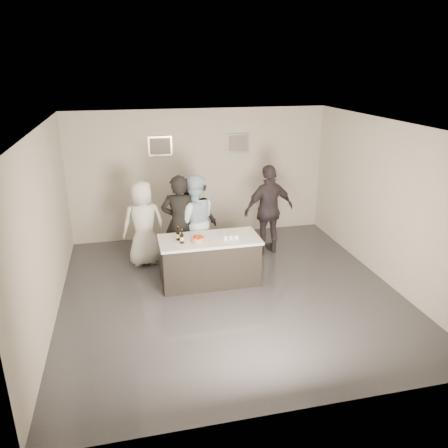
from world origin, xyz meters
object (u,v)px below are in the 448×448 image
Objects in this scene: bar_counter at (210,260)px; person_main_black at (180,223)px; cake at (198,240)px; person_guest_right at (269,210)px; beer_bottle_a at (178,234)px; person_main_blue at (194,221)px; person_guest_left at (144,223)px; beer_bottle_b at (182,236)px; person_guest_back at (193,216)px.

bar_counter is 0.95× the size of person_main_black.
person_guest_right is (1.76, 1.22, 0.04)m from cake.
person_main_blue reaches higher than beer_bottle_a.
person_guest_left is at bearing 117.33° from beer_bottle_a.
beer_bottle_b is at bearing 20.94° from person_guest_right.
person_main_black is 1.00× the size of person_guest_right.
beer_bottle_b is 1.40m from person_guest_left.
person_main_black is 0.81m from person_guest_left.
person_guest_back is at bearing -101.40° from person_main_black.
cake is 0.13× the size of person_main_blue.
person_main_black reaches higher than person_guest_back.
beer_bottle_a reaches higher than cake.
person_main_blue is 1.13× the size of person_guest_back.
person_main_blue reaches higher than person_guest_left.
cake is at bearing 2.76° from beer_bottle_b.
person_guest_left reaches higher than person_guest_back.
person_guest_right is (1.67, 0.27, 0.03)m from person_main_blue.
person_main_black is at bearing 55.92° from person_guest_back.
person_main_blue is (0.31, 0.14, -0.02)m from person_main_black.
beer_bottle_b is 0.83m from person_main_black.
bar_counter is 1.54m from person_guest_back.
person_guest_right is at bearing 31.09° from beer_bottle_b.
bar_counter is 7.15× the size of beer_bottle_a.
beer_bottle_b is at bearing 112.63° from person_guest_left.
person_guest_back is (0.17, 1.59, -0.09)m from cake.
person_main_blue is 1.04m from person_guest_left.
person_main_black reaches higher than bar_counter.
bar_counter is at bearing 101.12° from person_main_blue.
person_guest_left is (-1.00, 0.29, -0.07)m from person_main_blue.
beer_bottle_a is at bearing 157.00° from cake.
cake is 0.14× the size of person_guest_back.
person_guest_right is 1.16× the size of person_guest_back.
person_main_blue is at bearing 68.65° from beer_bottle_b.
beer_bottle_b is at bearing -177.24° from cake.
beer_bottle_a is at bearing 63.25° from person_guest_back.
cake is 0.96m from person_main_blue.
person_main_black is at bearing 80.08° from beer_bottle_a.
bar_counter is 0.95× the size of person_guest_right.
person_guest_back is at bearing 70.78° from beer_bottle_a.
bar_counter is 1.06× the size of person_guest_left.
bar_counter is 0.55m from cake.
person_guest_right is at bearing 176.06° from person_guest_left.
person_main_blue reaches higher than beer_bottle_b.
cake is at bearing 76.54° from person_guest_back.
beer_bottle_b is 0.13× the size of person_main_black.
person_main_blue is 0.97× the size of person_guest_right.
person_guest_right is at bearing 34.74° from cake.
person_guest_right is (1.98, 0.41, 0.00)m from person_main_black.
person_main_blue is (0.09, 0.95, 0.02)m from cake.
person_guest_right reaches higher than person_guest_left.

